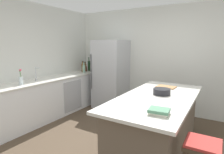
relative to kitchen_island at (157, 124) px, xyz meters
name	(u,v)px	position (x,y,z in m)	size (l,w,h in m)	color
ground_plane	(118,152)	(-0.50, -0.33, -0.46)	(7.20, 7.20, 0.00)	#4C3D2D
wall_rear	(163,60)	(-0.50, 1.92, 0.84)	(6.00, 0.10, 2.60)	silver
wall_left	(19,63)	(-2.95, -0.33, 0.84)	(0.10, 6.00, 2.60)	silver
counter_run_left	(52,97)	(-2.60, 0.19, -0.01)	(0.63, 3.18, 0.91)	white
kitchen_island	(157,124)	(0.00, 0.00, 0.00)	(1.01, 2.17, 0.91)	brown
refrigerator	(111,74)	(-1.76, 1.49, 0.44)	(0.78, 0.79, 1.79)	#B7BABF
bar_stool	(202,154)	(0.70, -0.70, 0.10)	(0.36, 0.36, 0.70)	#473828
sink_faucet	(36,73)	(-2.65, -0.15, 0.61)	(0.15, 0.05, 0.30)	silver
flower_vase	(21,79)	(-2.53, -0.59, 0.56)	(0.08, 0.08, 0.31)	silver
wine_bottle	(89,65)	(-2.63, 1.67, 0.60)	(0.08, 0.08, 0.40)	#19381E
hot_sauce_bottle	(86,68)	(-2.67, 1.56, 0.53)	(0.05, 0.05, 0.21)	red
syrup_bottle	(85,68)	(-2.62, 1.47, 0.56)	(0.07, 0.07, 0.28)	#5B3319
whiskey_bottle	(83,68)	(-2.63, 1.38, 0.57)	(0.08, 0.08, 0.31)	brown
gin_bottle	(84,68)	(-2.51, 1.28, 0.57)	(0.08, 0.08, 0.30)	#8CB79E
cookbook_stack	(159,111)	(0.24, -0.73, 0.48)	(0.24, 0.21, 0.06)	silver
mixing_bowl	(162,92)	(0.02, 0.13, 0.50)	(0.27, 0.27, 0.09)	black
cutting_board	(166,87)	(-0.05, 0.65, 0.46)	(0.34, 0.25, 0.02)	#9E7042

